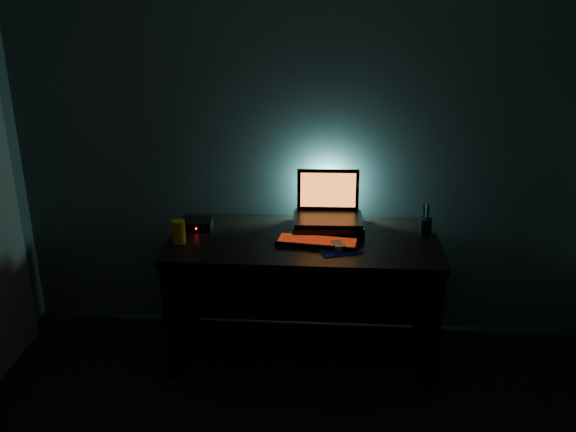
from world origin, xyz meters
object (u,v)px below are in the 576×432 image
object	(u,v)px
juice_glass	(179,232)
mouse	(338,246)
pen_cup	(425,227)
router	(198,224)
keyboard	(317,242)
laptop	(328,207)

from	to	relation	value
juice_glass	mouse	bearing A→B (deg)	-1.39
pen_cup	router	world-z (taller)	pen_cup
keyboard	mouse	size ratio (longest dim) A/B	5.17
keyboard	router	size ratio (longest dim) A/B	2.73
keyboard	router	distance (m)	0.71
laptop	mouse	distance (m)	0.33
laptop	router	xyz separation A→B (m)	(-0.75, -0.09, -0.09)
keyboard	pen_cup	distance (m)	0.63
router	mouse	bearing A→B (deg)	-18.10
mouse	juice_glass	world-z (taller)	juice_glass
keyboard	router	world-z (taller)	router
pen_cup	router	bearing A→B (deg)	-179.97
keyboard	router	bearing A→B (deg)	173.26
laptop	router	size ratio (longest dim) A/B	2.33
mouse	router	xyz separation A→B (m)	(-0.80, 0.23, 0.01)
keyboard	pen_cup	bearing A→B (deg)	23.74
pen_cup	router	size ratio (longest dim) A/B	0.58
mouse	pen_cup	size ratio (longest dim) A/B	0.91
mouse	router	bearing A→B (deg)	145.33
keyboard	mouse	xyz separation A→B (m)	(0.11, -0.05, 0.00)
juice_glass	pen_cup	bearing A→B (deg)	8.56
pen_cup	juice_glass	size ratio (longest dim) A/B	0.76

